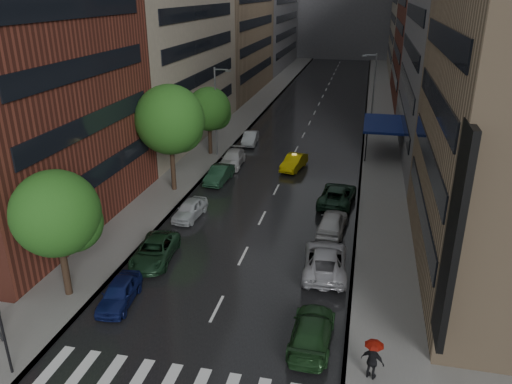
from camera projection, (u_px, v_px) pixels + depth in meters
ground at (192, 357)px, 23.72m from camera, size 220.00×220.00×0.00m
road at (313, 116)px, 68.91m from camera, size 14.00×140.00×0.01m
sidewalk_left at (250, 112)px, 70.70m from camera, size 4.00×140.00×0.15m
sidewalk_right at (380, 119)px, 67.07m from camera, size 4.00×140.00×0.15m
tree_near at (56, 214)px, 26.58m from camera, size 4.73×4.73×7.53m
tree_mid at (170, 120)px, 40.99m from camera, size 5.77×5.77×9.20m
tree_far at (209, 109)px, 50.98m from camera, size 4.48×4.48×7.14m
taxi at (294, 162)px, 48.31m from camera, size 2.32×4.53×1.42m
parked_cars_left at (204, 193)px, 41.02m from camera, size 2.78×35.93×1.46m
parked_cars_right at (329, 238)px, 33.39m from camera, size 3.10×23.14×1.57m
ped_red_umbrella at (373, 356)px, 21.85m from camera, size 1.15×0.82×2.01m
traffic_light at (4, 334)px, 21.82m from camera, size 0.18×0.15×3.45m
street_lamp_left at (216, 110)px, 50.55m from camera, size 1.74×0.22×9.00m
street_lamp_right at (373, 89)px, 60.99m from camera, size 1.74×0.22×9.00m
awning at (383, 124)px, 52.36m from camera, size 4.00×8.00×3.12m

